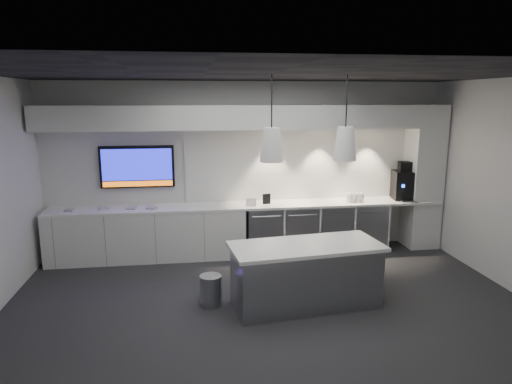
{
  "coord_description": "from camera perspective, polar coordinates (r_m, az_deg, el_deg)",
  "views": [
    {
      "loc": [
        -0.97,
        -5.48,
        2.72
      ],
      "look_at": [
        -0.04,
        1.1,
        1.34
      ],
      "focal_mm": 32.0,
      "sensor_mm": 36.0,
      "label": 1
    }
  ],
  "objects": [
    {
      "name": "fridge_unit_b",
      "position": [
        8.2,
        5.31,
        -4.57
      ],
      "size": [
        0.6,
        0.61,
        0.85
      ],
      "primitive_type": "cube",
      "color": "#93959B",
      "rests_on": "floor"
    },
    {
      "name": "tray_c",
      "position": [
        7.88,
        -15.33,
        -1.96
      ],
      "size": [
        0.18,
        0.18,
        0.02
      ],
      "primitive_type": "cube",
      "rotation": [
        0.0,
        0.0,
        -0.15
      ],
      "color": "#ADADAD",
      "rests_on": "back_counter"
    },
    {
      "name": "soffit",
      "position": [
        7.75,
        -0.88,
        9.35
      ],
      "size": [
        6.9,
        0.6,
        0.4
      ],
      "primitive_type": "cube",
      "color": "white",
      "rests_on": "wall_back"
    },
    {
      "name": "backsplash",
      "position": [
        8.33,
        7.12,
        3.56
      ],
      "size": [
        4.6,
        0.03,
        1.3
      ],
      "primitive_type": "cube",
      "color": "white",
      "rests_on": "wall_back"
    },
    {
      "name": "left_base_cabinets",
      "position": [
        8.03,
        -13.35,
        -5.17
      ],
      "size": [
        3.3,
        0.63,
        0.86
      ],
      "primitive_type": "cube",
      "color": "white",
      "rests_on": "floor"
    },
    {
      "name": "ceiling",
      "position": [
        5.57,
        2.02,
        14.58
      ],
      "size": [
        7.0,
        7.0,
        0.0
      ],
      "primitive_type": "plane",
      "rotation": [
        3.14,
        0.0,
        0.0
      ],
      "color": "black",
      "rests_on": "wall_back"
    },
    {
      "name": "pendant_right",
      "position": [
        5.89,
        11.07,
        5.97
      ],
      "size": [
        0.3,
        0.3,
        1.12
      ],
      "color": "white",
      "rests_on": "ceiling"
    },
    {
      "name": "tray_b",
      "position": [
        8.01,
        -18.47,
        -1.95
      ],
      "size": [
        0.2,
        0.2,
        0.02
      ],
      "primitive_type": "cube",
      "rotation": [
        0.0,
        0.0,
        0.27
      ],
      "color": "#ADADAD",
      "rests_on": "back_counter"
    },
    {
      "name": "back_counter",
      "position": [
        7.93,
        -0.83,
        -1.69
      ],
      "size": [
        6.8,
        0.65,
        0.04
      ],
      "primitive_type": "cube",
      "color": "white",
      "rests_on": "left_base_cabinets"
    },
    {
      "name": "floor",
      "position": [
        6.2,
        1.81,
        -14.33
      ],
      "size": [
        7.0,
        7.0,
        0.0
      ],
      "primitive_type": "plane",
      "color": "#292A2C",
      "rests_on": "ground"
    },
    {
      "name": "fridge_unit_c",
      "position": [
        8.37,
        9.52,
        -4.36
      ],
      "size": [
        0.6,
        0.61,
        0.85
      ],
      "primitive_type": "cube",
      "color": "#93959B",
      "rests_on": "floor"
    },
    {
      "name": "coffee_machine",
      "position": [
        8.71,
        18.0,
        0.98
      ],
      "size": [
        0.44,
        0.6,
        0.69
      ],
      "rotation": [
        0.0,
        0.0,
        -0.17
      ],
      "color": "black",
      "rests_on": "back_counter"
    },
    {
      "name": "wall_front",
      "position": [
        3.36,
        9.36,
        -9.74
      ],
      "size": [
        7.0,
        0.0,
        7.0
      ],
      "primitive_type": "plane",
      "rotation": [
        -1.57,
        0.0,
        0.0
      ],
      "color": "silver",
      "rests_on": "floor"
    },
    {
      "name": "cup_cluster",
      "position": [
        8.29,
        12.29,
        -0.69
      ],
      "size": [
        0.28,
        0.18,
        0.15
      ],
      "primitive_type": null,
      "color": "silver",
      "rests_on": "back_counter"
    },
    {
      "name": "sign_black",
      "position": [
        7.94,
        1.32,
        -0.86
      ],
      "size": [
        0.14,
        0.05,
        0.18
      ],
      "primitive_type": "cube",
      "rotation": [
        0.0,
        0.0,
        0.19
      ],
      "color": "black",
      "rests_on": "back_counter"
    },
    {
      "name": "tray_d",
      "position": [
        7.82,
        -12.86,
        -1.95
      ],
      "size": [
        0.2,
        0.2,
        0.02
      ],
      "primitive_type": "cube",
      "rotation": [
        0.0,
        0.0,
        -0.33
      ],
      "color": "#ADADAD",
      "rests_on": "back_counter"
    },
    {
      "name": "column",
      "position": [
        8.85,
        20.16,
        1.77
      ],
      "size": [
        0.55,
        0.55,
        2.6
      ],
      "primitive_type": "cube",
      "color": "white",
      "rests_on": "floor"
    },
    {
      "name": "pendant_left",
      "position": [
        5.65,
        1.95,
        5.95
      ],
      "size": [
        0.3,
        0.3,
        1.12
      ],
      "color": "white",
      "rests_on": "ceiling"
    },
    {
      "name": "fridge_unit_a",
      "position": [
        8.09,
        0.95,
        -4.77
      ],
      "size": [
        0.6,
        0.61,
        0.85
      ],
      "primitive_type": "cube",
      "color": "#93959B",
      "rests_on": "floor"
    },
    {
      "name": "sign_white",
      "position": [
        7.79,
        -0.62,
        -1.26
      ],
      "size": [
        0.18,
        0.06,
        0.14
      ],
      "primitive_type": "cube",
      "rotation": [
        0.0,
        0.0,
        -0.25
      ],
      "color": "white",
      "rests_on": "back_counter"
    },
    {
      "name": "bin",
      "position": [
        6.24,
        -5.67,
        -12.12
      ],
      "size": [
        0.35,
        0.35,
        0.41
      ],
      "primitive_type": "cylinder",
      "rotation": [
        0.0,
        0.0,
        -0.24
      ],
      "color": "#93959B",
      "rests_on": "floor"
    },
    {
      "name": "wall_back",
      "position": [
        8.13,
        -1.13,
        3.09
      ],
      "size": [
        7.0,
        0.0,
        7.0
      ],
      "primitive_type": "plane",
      "rotation": [
        1.57,
        0.0,
        0.0
      ],
      "color": "silver",
      "rests_on": "floor"
    },
    {
      "name": "island",
      "position": [
        6.17,
        6.22,
        -10.22
      ],
      "size": [
        2.07,
        1.08,
        0.84
      ],
      "rotation": [
        0.0,
        0.0,
        0.12
      ],
      "color": "#93959B",
      "rests_on": "floor"
    },
    {
      "name": "tray_a",
      "position": [
        8.08,
        -22.17,
        -2.09
      ],
      "size": [
        0.2,
        0.2,
        0.02
      ],
      "primitive_type": "cube",
      "rotation": [
        0.0,
        0.0,
        -0.3
      ],
      "color": "#ADADAD",
      "rests_on": "back_counter"
    },
    {
      "name": "wall_tv",
      "position": [
        8.07,
        -14.62,
        3.07
      ],
      "size": [
        1.25,
        0.07,
        0.72
      ],
      "color": "black",
      "rests_on": "wall_back"
    },
    {
      "name": "fridge_unit_d",
      "position": [
        8.58,
        13.55,
        -4.14
      ],
      "size": [
        0.6,
        0.61,
        0.85
      ],
      "primitive_type": "cube",
      "color": "#93959B",
      "rests_on": "floor"
    }
  ]
}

